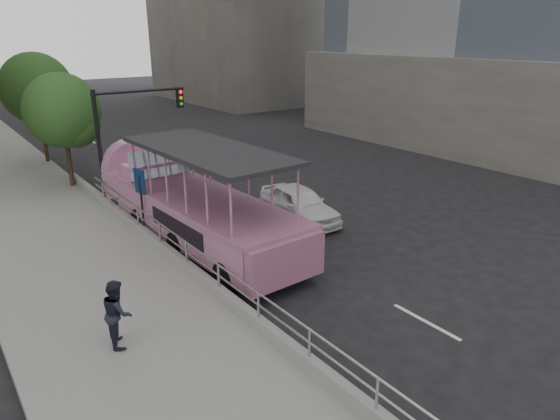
# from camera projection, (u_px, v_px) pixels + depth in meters

# --- Properties ---
(ground) EXTENTS (160.00, 160.00, 0.00)m
(ground) POSITION_uv_depth(u_px,v_px,m) (348.00, 303.00, 14.50)
(ground) COLOR black
(sidewalk) EXTENTS (5.50, 80.00, 0.30)m
(sidewalk) POSITION_uv_depth(u_px,v_px,m) (53.00, 236.00, 18.82)
(sidewalk) COLOR gray
(sidewalk) RESTS_ON ground
(kerb_wall) EXTENTS (0.24, 30.00, 0.36)m
(kerb_wall) POSITION_uv_depth(u_px,v_px,m) (219.00, 292.00, 14.11)
(kerb_wall) COLOR #9D9E99
(kerb_wall) RESTS_ON sidewalk
(guardrail) EXTENTS (0.07, 22.00, 0.71)m
(guardrail) POSITION_uv_depth(u_px,v_px,m) (218.00, 271.00, 13.89)
(guardrail) COLOR #B9B8BD
(guardrail) RESTS_ON kerb_wall
(duck_boat) EXTENTS (3.24, 11.46, 3.77)m
(duck_boat) POSITION_uv_depth(u_px,v_px,m) (189.00, 204.00, 18.57)
(duck_boat) COLOR black
(duck_boat) RESTS_ON ground
(car) EXTENTS (2.14, 4.46, 1.47)m
(car) POSITION_uv_depth(u_px,v_px,m) (299.00, 204.00, 20.61)
(car) COLOR white
(car) RESTS_ON ground
(pedestrian_mid) EXTENTS (0.80, 0.94, 1.68)m
(pedestrian_mid) POSITION_uv_depth(u_px,v_px,m) (117.00, 313.00, 11.83)
(pedestrian_mid) COLOR #212531
(pedestrian_mid) RESTS_ON sidewalk
(parking_sign) EXTENTS (0.17, 0.62, 2.82)m
(parking_sign) POSITION_uv_depth(u_px,v_px,m) (141.00, 197.00, 18.13)
(parking_sign) COLOR black
(parking_sign) RESTS_ON ground
(traffic_signal) EXTENTS (4.20, 0.32, 5.20)m
(traffic_signal) POSITION_uv_depth(u_px,v_px,m) (125.00, 127.00, 21.85)
(traffic_signal) COLOR black
(traffic_signal) RESTS_ON ground
(street_tree_near) EXTENTS (3.52, 3.52, 5.72)m
(street_tree_near) POSITION_uv_depth(u_px,v_px,m) (65.00, 114.00, 23.45)
(street_tree_near) COLOR #382919
(street_tree_near) RESTS_ON ground
(street_tree_far) EXTENTS (3.97, 3.97, 6.45)m
(street_tree_far) POSITION_uv_depth(u_px,v_px,m) (39.00, 91.00, 27.95)
(street_tree_far) COLOR #382919
(street_tree_far) RESTS_ON ground
(tower_podium) EXTENTS (26.00, 26.00, 6.00)m
(tower_podium) POSITION_uv_depth(u_px,v_px,m) (546.00, 94.00, 37.84)
(tower_podium) COLOR gray
(tower_podium) RESTS_ON ground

